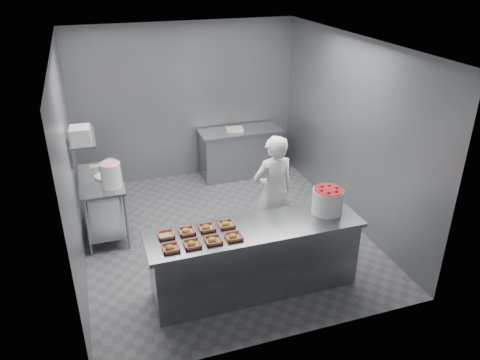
% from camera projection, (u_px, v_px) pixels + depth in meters
% --- Properties ---
extents(floor, '(4.50, 4.50, 0.00)m').
position_uv_depth(floor, '(224.00, 233.00, 7.05)').
color(floor, '#4C4C51').
rests_on(floor, ground).
extents(ceiling, '(4.50, 4.50, 0.00)m').
position_uv_depth(ceiling, '(220.00, 43.00, 5.83)').
color(ceiling, white).
rests_on(ceiling, wall_back).
extents(wall_back, '(4.00, 0.04, 2.80)m').
position_uv_depth(wall_back, '(186.00, 103.00, 8.36)').
color(wall_back, slate).
rests_on(wall_back, ground).
extents(wall_left, '(0.04, 4.50, 2.80)m').
position_uv_depth(wall_left, '(70.00, 166.00, 5.87)').
color(wall_left, slate).
rests_on(wall_left, ground).
extents(wall_right, '(0.04, 4.50, 2.80)m').
position_uv_depth(wall_right, '(350.00, 131.00, 7.01)').
color(wall_right, slate).
rests_on(wall_right, ground).
extents(service_counter, '(2.60, 0.70, 0.90)m').
position_uv_depth(service_counter, '(255.00, 258.00, 5.70)').
color(service_counter, slate).
rests_on(service_counter, ground).
extents(prep_table, '(0.60, 1.20, 0.90)m').
position_uv_depth(prep_table, '(103.00, 197.00, 6.83)').
color(prep_table, slate).
rests_on(prep_table, ground).
extents(back_counter, '(1.50, 0.60, 0.90)m').
position_uv_depth(back_counter, '(240.00, 152.00, 8.73)').
color(back_counter, slate).
rests_on(back_counter, ground).
extents(wall_shelf, '(0.35, 0.90, 0.03)m').
position_uv_depth(wall_shelf, '(81.00, 137.00, 6.36)').
color(wall_shelf, slate).
rests_on(wall_shelf, wall_left).
extents(tray_0, '(0.19, 0.18, 0.06)m').
position_uv_depth(tray_0, '(170.00, 248.00, 5.08)').
color(tray_0, tan).
rests_on(tray_0, service_counter).
extents(tray_1, '(0.19, 0.18, 0.06)m').
position_uv_depth(tray_1, '(192.00, 244.00, 5.15)').
color(tray_1, tan).
rests_on(tray_1, service_counter).
extents(tray_2, '(0.19, 0.18, 0.06)m').
position_uv_depth(tray_2, '(213.00, 240.00, 5.22)').
color(tray_2, tan).
rests_on(tray_2, service_counter).
extents(tray_3, '(0.19, 0.18, 0.06)m').
position_uv_depth(tray_3, '(233.00, 236.00, 5.29)').
color(tray_3, tan).
rests_on(tray_3, service_counter).
extents(tray_4, '(0.19, 0.18, 0.04)m').
position_uv_depth(tray_4, '(166.00, 235.00, 5.32)').
color(tray_4, tan).
rests_on(tray_4, service_counter).
extents(tray_5, '(0.19, 0.18, 0.06)m').
position_uv_depth(tray_5, '(186.00, 231.00, 5.39)').
color(tray_5, tan).
rests_on(tray_5, service_counter).
extents(tray_6, '(0.19, 0.18, 0.06)m').
position_uv_depth(tray_6, '(207.00, 227.00, 5.46)').
color(tray_6, tan).
rests_on(tray_6, service_counter).
extents(tray_7, '(0.19, 0.18, 0.06)m').
position_uv_depth(tray_7, '(226.00, 224.00, 5.53)').
color(tray_7, tan).
rests_on(tray_7, service_counter).
extents(worker, '(0.65, 0.46, 1.66)m').
position_uv_depth(worker, '(273.00, 192.00, 6.47)').
color(worker, white).
rests_on(worker, ground).
extents(strawberry_tub, '(0.38, 0.38, 0.32)m').
position_uv_depth(strawberry_tub, '(328.00, 200.00, 5.76)').
color(strawberry_tub, silver).
rests_on(strawberry_tub, service_counter).
extents(glaze_bucket, '(0.29, 0.28, 0.43)m').
position_uv_depth(glaze_bucket, '(111.00, 174.00, 6.39)').
color(glaze_bucket, silver).
rests_on(glaze_bucket, prep_table).
extents(bucket_lid, '(0.38, 0.38, 0.02)m').
position_uv_depth(bucket_lid, '(105.00, 176.00, 6.75)').
color(bucket_lid, silver).
rests_on(bucket_lid, prep_table).
extents(rag, '(0.14, 0.12, 0.02)m').
position_uv_depth(rag, '(94.00, 166.00, 7.05)').
color(rag, '#CCB28C').
rests_on(rag, prep_table).
extents(appliance, '(0.27, 0.31, 0.22)m').
position_uv_depth(appliance, '(81.00, 135.00, 6.08)').
color(appliance, gray).
rests_on(appliance, wall_shelf).
extents(paper_stack, '(0.34, 0.28, 0.05)m').
position_uv_depth(paper_stack, '(235.00, 129.00, 8.49)').
color(paper_stack, silver).
rests_on(paper_stack, back_counter).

